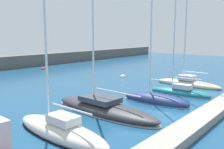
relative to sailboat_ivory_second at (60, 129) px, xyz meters
The scene contains 9 objects.
ground_plane 9.03m from the sailboat_ivory_second, 29.30° to the right, with size 120.00×120.00×0.00m, color navy.
dock_pier 9.89m from the sailboat_ivory_second, 37.36° to the right, with size 30.34×1.69×0.59m, color gray.
sailboat_ivory_second is the anchor object (origin of this frame).
sailboat_charcoal_third 5.46m from the sailboat_ivory_second, 11.40° to the left, with size 3.12×10.68×16.04m.
sailboat_navy_fourth 10.77m from the sailboat_ivory_second, ahead, with size 2.28×6.75×12.84m.
sailboat_teal_fifth 15.33m from the sailboat_ivory_second, ahead, with size 2.06×6.74×12.69m.
sailboat_sand_sixth 20.38m from the sailboat_ivory_second, ahead, with size 2.32×8.40×18.51m.
mooring_buoy_red 31.77m from the sailboat_ivory_second, 56.51° to the left, with size 0.74×0.74×0.74m, color red.
mooring_buoy_white 22.55m from the sailboat_ivory_second, 26.97° to the left, with size 0.84×0.84×0.84m, color white.
Camera 1 is at (-17.39, -7.67, 6.32)m, focal length 40.42 mm.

